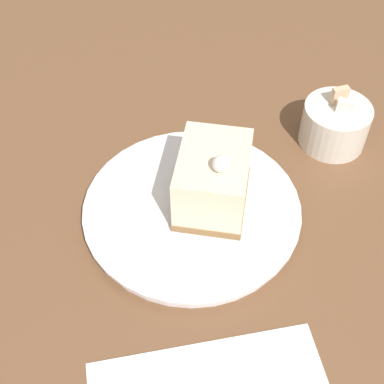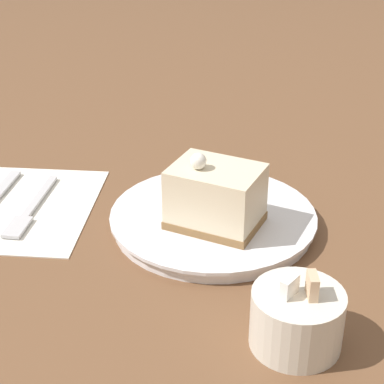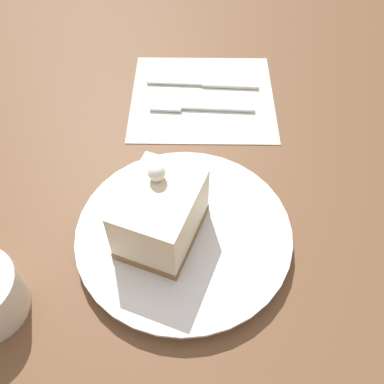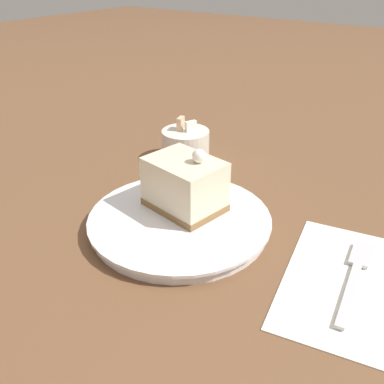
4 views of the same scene
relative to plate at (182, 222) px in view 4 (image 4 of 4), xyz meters
The scene contains 6 objects.
ground_plane 0.02m from the plate, 105.12° to the left, with size 4.00×4.00×0.00m, color brown.
plate is the anchor object (origin of this frame).
cake_slice 0.05m from the plate, 116.09° to the left, with size 0.11×0.09×0.09m.
napkin 0.25m from the plate, ahead, with size 0.24×0.25×0.00m.
fork 0.22m from the plate, ahead, with size 0.04×0.15×0.00m.
sugar_bowl 0.22m from the plate, 125.31° to the left, with size 0.08×0.08×0.08m.
Camera 4 is at (0.29, -0.39, 0.32)m, focal length 40.00 mm.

